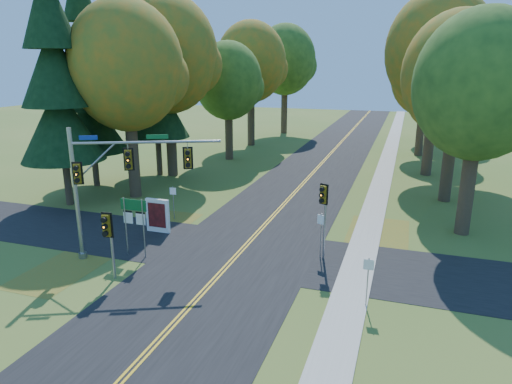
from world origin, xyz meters
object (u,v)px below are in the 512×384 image
(traffic_mast, at_px, (112,176))
(route_sign_cluster, at_px, (134,215))
(east_signal_pole, at_px, (324,203))
(info_kiosk, at_px, (158,216))

(traffic_mast, height_order, route_sign_cluster, traffic_mast)
(route_sign_cluster, bearing_deg, east_signal_pole, 15.33)
(traffic_mast, xyz_separation_m, east_signal_pole, (10.10, 2.99, -1.28))
(east_signal_pole, distance_m, route_sign_cluster, 9.67)
(route_sign_cluster, relative_size, info_kiosk, 1.54)
(east_signal_pole, xyz_separation_m, route_sign_cluster, (-9.29, -2.57, -0.84))
(east_signal_pole, bearing_deg, info_kiosk, -164.09)
(route_sign_cluster, bearing_deg, info_kiosk, 101.56)
(east_signal_pole, relative_size, route_sign_cluster, 1.28)
(east_signal_pole, bearing_deg, route_sign_cluster, -143.61)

